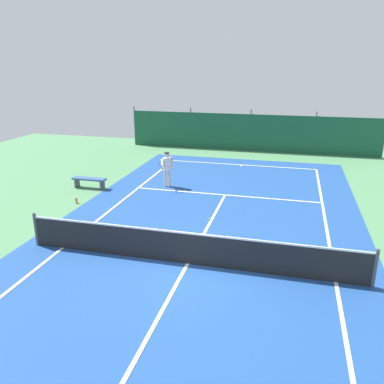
% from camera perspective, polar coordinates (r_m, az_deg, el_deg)
% --- Properties ---
extents(ground_plane, '(36.00, 36.00, 0.00)m').
position_cam_1_polar(ground_plane, '(11.64, -0.61, -10.41)').
color(ground_plane, '#4C8456').
extents(court_surface, '(11.02, 26.60, 0.01)m').
position_cam_1_polar(court_surface, '(11.64, -0.61, -10.39)').
color(court_surface, '#1E478C').
rests_on(court_surface, ground).
extents(tennis_net, '(10.12, 0.10, 1.10)m').
position_cam_1_polar(tennis_net, '(11.40, -0.62, -8.16)').
color(tennis_net, black).
rests_on(tennis_net, ground).
extents(back_fence, '(16.30, 0.98, 2.70)m').
position_cam_1_polar(back_fence, '(26.75, 8.53, 7.58)').
color(back_fence, '#195138').
rests_on(back_fence, ground).
extents(tennis_player, '(0.56, 0.83, 1.64)m').
position_cam_1_polar(tennis_player, '(18.32, -3.67, 3.69)').
color(tennis_player, beige).
rests_on(tennis_player, ground).
extents(tennis_ball_near_player, '(0.07, 0.07, 0.07)m').
position_cam_1_polar(tennis_ball_near_player, '(14.68, 2.46, -3.92)').
color(tennis_ball_near_player, '#CCDB33').
rests_on(tennis_ball_near_player, ground).
extents(parked_car, '(2.08, 4.23, 1.68)m').
position_cam_1_polar(parked_car, '(28.32, 11.27, 8.38)').
color(parked_car, navy).
rests_on(parked_car, ground).
extents(courtside_bench, '(1.60, 0.40, 0.49)m').
position_cam_1_polar(courtside_bench, '(18.81, -14.74, 1.64)').
color(courtside_bench, '#335184').
rests_on(courtside_bench, ground).
extents(water_bottle, '(0.08, 0.08, 0.24)m').
position_cam_1_polar(water_bottle, '(16.99, -16.48, -1.21)').
color(water_bottle, '#D84C38').
rests_on(water_bottle, ground).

